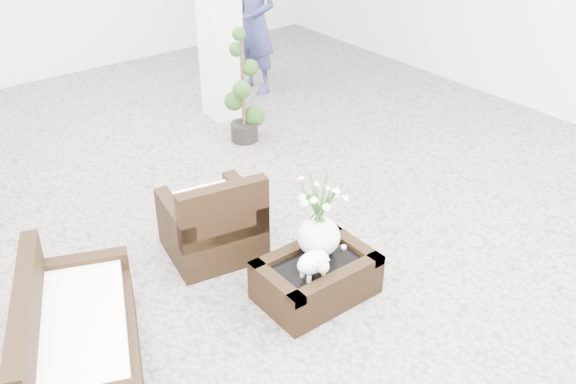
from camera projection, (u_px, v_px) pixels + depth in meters
ground at (281, 248)px, 5.70m from camera, size 11.00×11.00×0.00m
coffee_table at (316, 279)px, 5.06m from camera, size 0.90×0.60×0.31m
sheep_figurine at (313, 264)px, 4.79m from camera, size 0.28×0.23×0.21m
planter_narcissus at (319, 210)px, 4.90m from camera, size 0.44×0.44×0.80m
tealight at (344, 247)px, 5.14m from camera, size 0.04×0.04×0.03m
armchair at (211, 212)px, 5.45m from camera, size 0.88×0.85×0.81m
loveseat at (81, 333)px, 4.19m from camera, size 1.20×1.62×0.78m
topiary at (243, 87)px, 7.26m from camera, size 0.36×0.36×1.33m
shopper at (255, 23)px, 8.52m from camera, size 0.54×0.75×1.89m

